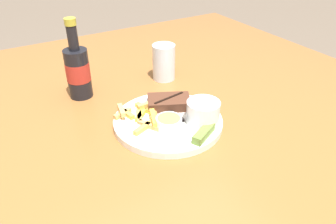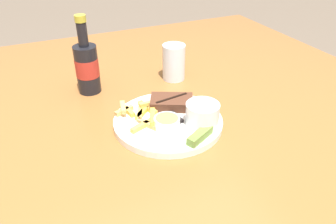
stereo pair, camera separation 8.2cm
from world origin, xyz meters
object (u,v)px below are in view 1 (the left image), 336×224
at_px(pickle_spear, 204,133).
at_px(beer_bottle, 78,70).
at_px(fork_utensil, 141,124).
at_px(coleslaw_cup, 203,111).
at_px(knife_utensil, 167,111).
at_px(dinner_plate, 168,122).
at_px(dipping_sauce_cup, 169,122).
at_px(drinking_glass, 164,62).
at_px(steak_portion, 169,102).

xyz_separation_m(pickle_spear, beer_bottle, (-0.17, 0.37, 0.05)).
bearing_deg(pickle_spear, fork_utensil, 131.09).
bearing_deg(fork_utensil, beer_bottle, 112.92).
relative_size(coleslaw_cup, fork_utensil, 0.61).
distance_m(knife_utensil, beer_bottle, 0.29).
bearing_deg(dinner_plate, fork_utensil, 172.53).
xyz_separation_m(coleslaw_cup, fork_utensil, (-0.14, 0.07, -0.03)).
xyz_separation_m(dipping_sauce_cup, knife_utensil, (0.03, 0.07, -0.01)).
distance_m(dinner_plate, knife_utensil, 0.04).
height_order(dinner_plate, knife_utensil, knife_utensil).
relative_size(coleslaw_cup, pickle_spear, 1.03).
distance_m(dipping_sauce_cup, knife_utensil, 0.08).
distance_m(coleslaw_cup, pickle_spear, 0.06).
relative_size(pickle_spear, knife_utensil, 0.48).
bearing_deg(dipping_sauce_cup, drinking_glass, 62.05).
distance_m(coleslaw_cup, drinking_glass, 0.30).
bearing_deg(drinking_glass, coleslaw_cup, -101.68).
bearing_deg(steak_portion, fork_utensil, -158.32).
xyz_separation_m(coleslaw_cup, beer_bottle, (-0.21, 0.32, 0.03)).
relative_size(steak_portion, dipping_sauce_cup, 2.08).
relative_size(fork_utensil, drinking_glass, 1.18).
distance_m(pickle_spear, knife_utensil, 0.14).
xyz_separation_m(fork_utensil, beer_bottle, (-0.07, 0.25, 0.06)).
bearing_deg(pickle_spear, beer_bottle, 115.01).
bearing_deg(knife_utensil, dipping_sauce_cup, 147.74).
height_order(coleslaw_cup, knife_utensil, coleslaw_cup).
bearing_deg(dipping_sauce_cup, fork_utensil, 140.08).
relative_size(dinner_plate, drinking_glass, 2.44).
height_order(coleslaw_cup, beer_bottle, beer_bottle).
xyz_separation_m(steak_portion, beer_bottle, (-0.18, 0.21, 0.05)).
height_order(dinner_plate, coleslaw_cup, coleslaw_cup).
bearing_deg(knife_utensil, beer_bottle, 28.19).
xyz_separation_m(dipping_sauce_cup, beer_bottle, (-0.12, 0.30, 0.05)).
xyz_separation_m(dipping_sauce_cup, drinking_glass, (0.15, 0.27, 0.02)).
bearing_deg(steak_portion, knife_utensil, -133.84).
bearing_deg(coleslaw_cup, steak_portion, 105.86).
bearing_deg(drinking_glass, pickle_spear, -105.23).
bearing_deg(beer_bottle, steak_portion, -50.32).
bearing_deg(fork_utensil, pickle_spear, -41.43).
distance_m(fork_utensil, beer_bottle, 0.27).
relative_size(dinner_plate, knife_utensil, 1.68).
bearing_deg(pickle_spear, dipping_sauce_cup, 124.16).
bearing_deg(dipping_sauce_cup, beer_bottle, 112.47).
bearing_deg(knife_utensil, drinking_glass, -34.27).
distance_m(dinner_plate, dipping_sauce_cup, 0.05).
distance_m(coleslaw_cup, beer_bottle, 0.38).
bearing_deg(fork_utensil, knife_utensil, 21.74).
relative_size(steak_portion, fork_utensil, 0.99).
bearing_deg(coleslaw_cup, pickle_spear, -123.38).
distance_m(steak_portion, knife_utensil, 0.03).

